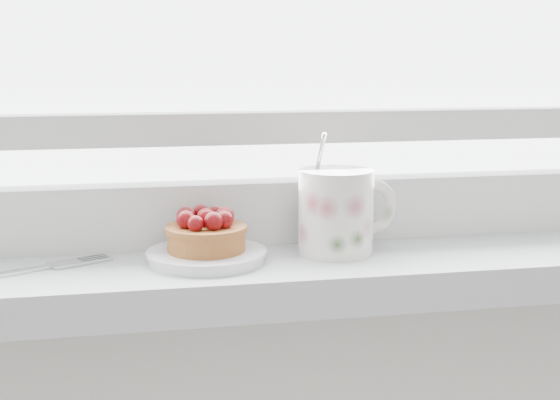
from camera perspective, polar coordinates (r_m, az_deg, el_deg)
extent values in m
cube|color=#B8BDBF|center=(0.83, -1.90, -5.45)|extent=(1.60, 0.20, 0.04)
cube|color=silver|center=(0.89, -2.67, -0.80)|extent=(1.30, 0.05, 0.07)
cube|color=silver|center=(0.87, -2.72, 5.32)|extent=(1.30, 0.04, 0.04)
cylinder|color=silver|center=(0.81, -5.39, -4.10)|extent=(0.12, 0.12, 0.01)
cylinder|color=brown|center=(0.80, -5.41, -2.79)|extent=(0.08, 0.08, 0.03)
cylinder|color=brown|center=(0.80, -5.43, -2.10)|extent=(0.08, 0.08, 0.01)
sphere|color=#4B0002|center=(0.80, -5.44, -1.31)|extent=(0.02, 0.02, 0.02)
sphere|color=#4B0002|center=(0.81, -4.06, -1.17)|extent=(0.02, 0.02, 0.02)
sphere|color=#4B0002|center=(0.82, -4.83, -1.06)|extent=(0.02, 0.02, 0.02)
sphere|color=#4B0002|center=(0.82, -5.82, -0.99)|extent=(0.02, 0.02, 0.02)
sphere|color=#4B0002|center=(0.81, -6.89, -1.16)|extent=(0.02, 0.02, 0.02)
sphere|color=#4B0002|center=(0.79, -6.90, -1.45)|extent=(0.02, 0.02, 0.02)
sphere|color=#4B0002|center=(0.78, -6.20, -1.73)|extent=(0.02, 0.02, 0.02)
sphere|color=#4B0002|center=(0.78, -4.89, -1.58)|extent=(0.02, 0.02, 0.02)
sphere|color=#4B0002|center=(0.79, -4.09, -1.46)|extent=(0.02, 0.02, 0.02)
cylinder|color=silver|center=(0.83, 4.09, -0.88)|extent=(0.10, 0.10, 0.09)
cylinder|color=black|center=(0.82, 4.13, 1.95)|extent=(0.07, 0.07, 0.01)
torus|color=silver|center=(0.85, 6.71, -0.52)|extent=(0.06, 0.03, 0.06)
cylinder|color=silver|center=(0.83, 2.90, 3.10)|extent=(0.01, 0.02, 0.06)
cube|color=silver|center=(0.81, -17.07, -4.76)|extent=(0.02, 0.02, 0.00)
cube|color=silver|center=(0.82, -15.47, -4.52)|extent=(0.04, 0.04, 0.00)
cube|color=silver|center=(0.82, -13.23, -4.36)|extent=(0.03, 0.02, 0.00)
cube|color=silver|center=(0.83, -13.42, -4.27)|extent=(0.03, 0.02, 0.00)
cube|color=silver|center=(0.83, -13.60, -4.17)|extent=(0.03, 0.02, 0.00)
cube|color=silver|center=(0.84, -13.79, -4.08)|extent=(0.03, 0.02, 0.00)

